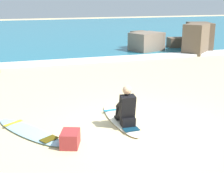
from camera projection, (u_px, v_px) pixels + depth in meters
name	position (u px, v px, depth m)	size (l,w,h in m)	color
ground_plane	(142.00, 129.00, 7.44)	(80.00, 80.00, 0.00)	beige
sea	(43.00, 32.00, 27.45)	(80.00, 28.00, 0.10)	teal
breaking_foam	(74.00, 61.00, 14.90)	(80.00, 0.90, 0.11)	white
surfboard_main	(121.00, 120.00, 7.89)	(0.54, 2.25, 0.08)	#EFE5C6
surfer_seated	(126.00, 109.00, 7.45)	(0.39, 0.71, 0.95)	black
surfboard_spare_near	(29.00, 131.00, 7.20)	(1.62, 2.19, 0.08)	#9ED1E5
rock_outcrop_distant	(176.00, 40.00, 17.66)	(4.83, 3.55, 1.59)	brown
beach_bag	(70.00, 139.00, 6.54)	(0.36, 0.48, 0.32)	maroon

